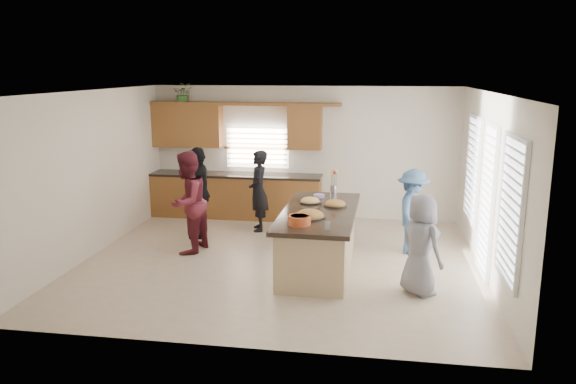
% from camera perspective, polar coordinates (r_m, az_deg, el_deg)
% --- Properties ---
extents(floor, '(6.50, 6.50, 0.00)m').
position_cam_1_polar(floor, '(9.45, -0.83, -7.05)').
color(floor, beige).
rests_on(floor, ground).
extents(room_shell, '(6.52, 6.02, 2.81)m').
position_cam_1_polar(room_shell, '(9.00, -0.87, 4.44)').
color(room_shell, silver).
rests_on(room_shell, ground).
extents(back_cabinetry, '(4.08, 0.66, 2.46)m').
position_cam_1_polar(back_cabinetry, '(12.10, -5.50, 1.71)').
color(back_cabinetry, brown).
rests_on(back_cabinetry, ground).
extents(right_wall_glazing, '(0.06, 4.00, 2.25)m').
position_cam_1_polar(right_wall_glazing, '(8.99, 19.64, 0.09)').
color(right_wall_glazing, white).
rests_on(right_wall_glazing, ground).
extents(island, '(1.20, 2.72, 0.95)m').
position_cam_1_polar(island, '(9.06, 3.17, -4.93)').
color(island, tan).
rests_on(island, ground).
extents(platter_front, '(0.48, 0.48, 0.20)m').
position_cam_1_polar(platter_front, '(8.47, 2.23, -2.44)').
color(platter_front, black).
rests_on(platter_front, island).
extents(platter_mid, '(0.39, 0.39, 0.16)m').
position_cam_1_polar(platter_mid, '(9.20, 4.83, -1.28)').
color(platter_mid, black).
rests_on(platter_mid, island).
extents(platter_back, '(0.36, 0.36, 0.14)m').
position_cam_1_polar(platter_back, '(9.40, 2.26, -0.96)').
color(platter_back, black).
rests_on(platter_back, island).
extents(salad_bowl, '(0.33, 0.33, 0.14)m').
position_cam_1_polar(salad_bowl, '(8.07, 1.19, -2.83)').
color(salad_bowl, '#C84F24').
rests_on(salad_bowl, island).
extents(clear_cup, '(0.08, 0.08, 0.11)m').
position_cam_1_polar(clear_cup, '(7.86, 4.06, -3.43)').
color(clear_cup, white).
rests_on(clear_cup, island).
extents(plate_stack, '(0.20, 0.20, 0.05)m').
position_cam_1_polar(plate_stack, '(9.82, 3.16, -0.39)').
color(plate_stack, '#A782BE').
rests_on(plate_stack, island).
extents(flower_vase, '(0.14, 0.14, 0.44)m').
position_cam_1_polar(flower_vase, '(10.01, 4.67, 1.04)').
color(flower_vase, silver).
rests_on(flower_vase, island).
extents(potted_plant, '(0.48, 0.43, 0.46)m').
position_cam_1_polar(potted_plant, '(12.31, -10.59, 9.79)').
color(potted_plant, '#3A6B2A').
rests_on(potted_plant, back_cabinetry).
extents(woman_left_back, '(0.52, 0.66, 1.60)m').
position_cam_1_polar(woman_left_back, '(11.04, -3.01, 0.11)').
color(woman_left_back, black).
rests_on(woman_left_back, ground).
extents(woman_left_mid, '(0.83, 0.98, 1.78)m').
position_cam_1_polar(woman_left_mid, '(9.84, -10.19, -1.06)').
color(woman_left_mid, maroon).
rests_on(woman_left_mid, ground).
extents(woman_left_front, '(0.59, 1.07, 1.73)m').
position_cam_1_polar(woman_left_front, '(10.70, -9.01, -0.06)').
color(woman_left_front, black).
rests_on(woman_left_front, ground).
extents(woman_right_back, '(0.69, 1.03, 1.48)m').
position_cam_1_polar(woman_right_back, '(9.91, 12.52, -1.95)').
color(woman_right_back, '#3A5980').
rests_on(woman_right_back, ground).
extents(woman_right_front, '(0.80, 0.85, 1.46)m').
position_cam_1_polar(woman_right_front, '(8.13, 13.35, -5.24)').
color(woman_right_front, slate).
rests_on(woman_right_front, ground).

